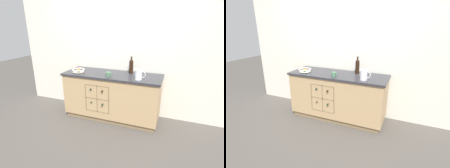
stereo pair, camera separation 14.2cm
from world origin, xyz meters
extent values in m
plane|color=#4C4742|center=(0.00, 0.00, 0.00)|extent=(14.00, 14.00, 0.00)
cube|color=silver|center=(0.00, 0.37, 1.27)|extent=(4.40, 0.06, 2.55)
cube|color=olive|center=(0.00, 0.00, 0.04)|extent=(1.72, 0.53, 0.09)
cube|color=tan|center=(0.00, 0.00, 0.47)|extent=(1.78, 0.59, 0.77)
cube|color=#2D2D33|center=(0.00, 0.00, 0.87)|extent=(1.82, 0.63, 0.03)
cube|color=olive|center=(-0.18, -0.20, 0.48)|extent=(0.45, 0.01, 0.51)
cube|color=olive|center=(-0.41, -0.25, 0.48)|extent=(0.02, 0.10, 0.51)
cube|color=olive|center=(0.05, -0.25, 0.48)|extent=(0.02, 0.10, 0.51)
cube|color=olive|center=(-0.18, -0.25, 0.23)|extent=(0.45, 0.10, 0.02)
cube|color=olive|center=(-0.18, -0.25, 0.48)|extent=(0.45, 0.10, 0.02)
cube|color=olive|center=(-0.18, -0.25, 0.74)|extent=(0.45, 0.10, 0.02)
cube|color=olive|center=(-0.18, -0.25, 0.48)|extent=(0.02, 0.10, 0.51)
cylinder|color=black|center=(-0.29, -0.13, 0.40)|extent=(0.07, 0.19, 0.07)
cylinder|color=black|center=(-0.29, -0.27, 0.40)|extent=(0.03, 0.08, 0.03)
cylinder|color=#19381E|center=(-0.07, -0.16, 0.40)|extent=(0.07, 0.20, 0.07)
cylinder|color=#19381E|center=(-0.07, -0.30, 0.40)|extent=(0.03, 0.08, 0.03)
cylinder|color=black|center=(-0.29, -0.14, 0.66)|extent=(0.08, 0.20, 0.08)
cylinder|color=black|center=(-0.29, -0.28, 0.66)|extent=(0.03, 0.08, 0.03)
cylinder|color=black|center=(-0.07, -0.16, 0.65)|extent=(0.08, 0.19, 0.08)
cylinder|color=black|center=(-0.07, -0.29, 0.65)|extent=(0.03, 0.08, 0.03)
cylinder|color=silver|center=(-0.64, -0.12, 0.90)|extent=(0.11, 0.11, 0.01)
cone|color=silver|center=(-0.64, -0.12, 0.93)|extent=(0.22, 0.22, 0.05)
torus|color=silver|center=(-0.64, -0.12, 0.94)|extent=(0.24, 0.24, 0.02)
sphere|color=red|center=(-0.63, -0.12, 0.93)|extent=(0.07, 0.07, 0.07)
sphere|color=#7FA838|center=(-0.61, -0.16, 0.93)|extent=(0.07, 0.07, 0.07)
cylinder|color=white|center=(0.53, -0.16, 0.97)|extent=(0.12, 0.12, 0.17)
torus|color=white|center=(0.53, -0.16, 1.05)|extent=(0.12, 0.12, 0.01)
torus|color=white|center=(0.59, -0.16, 0.98)|extent=(0.11, 0.01, 0.11)
cylinder|color=#4C7A56|center=(-0.01, -0.16, 0.93)|extent=(0.08, 0.08, 0.08)
torus|color=#4C7A56|center=(0.03, -0.16, 0.93)|extent=(0.06, 0.01, 0.06)
cylinder|color=black|center=(0.31, 0.18, 1.00)|extent=(0.08, 0.08, 0.21)
sphere|color=black|center=(0.31, 0.18, 1.11)|extent=(0.07, 0.07, 0.07)
cylinder|color=black|center=(0.31, 0.18, 1.15)|extent=(0.03, 0.03, 0.09)
cylinder|color=black|center=(0.31, 0.18, 1.20)|extent=(0.03, 0.03, 0.01)
camera|label=1|loc=(1.09, -2.90, 1.77)|focal=28.00mm
camera|label=2|loc=(1.22, -2.85, 1.77)|focal=28.00mm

